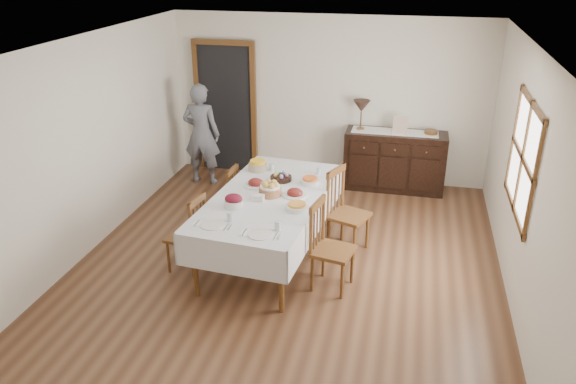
% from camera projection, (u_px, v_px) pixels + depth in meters
% --- Properties ---
extents(ground, '(6.00, 6.00, 0.00)m').
position_uv_depth(ground, '(286.00, 268.00, 6.70)').
color(ground, brown).
extents(room_shell, '(5.02, 6.02, 2.65)m').
position_uv_depth(room_shell, '(282.00, 125.00, 6.45)').
color(room_shell, white).
rests_on(room_shell, ground).
extents(dining_table, '(1.44, 2.53, 0.84)m').
position_uv_depth(dining_table, '(270.00, 203.00, 6.65)').
color(dining_table, silver).
rests_on(dining_table, ground).
extents(chair_left_near, '(0.44, 0.44, 0.94)m').
position_uv_depth(chair_left_near, '(189.00, 233.00, 6.50)').
color(chair_left_near, brown).
rests_on(chair_left_near, ground).
extents(chair_left_far, '(0.40, 0.40, 0.90)m').
position_uv_depth(chair_left_far, '(225.00, 198.00, 7.46)').
color(chair_left_far, brown).
rests_on(chair_left_far, ground).
extents(chair_right_near, '(0.51, 0.51, 1.03)m').
position_uv_depth(chair_right_near, '(329.00, 245.00, 6.15)').
color(chair_right_near, brown).
rests_on(chair_right_near, ground).
extents(chair_right_far, '(0.57, 0.57, 1.06)m').
position_uv_depth(chair_right_far, '(345.00, 210.00, 6.92)').
color(chair_right_far, brown).
rests_on(chair_right_far, ground).
extents(sideboard, '(1.54, 0.56, 0.92)m').
position_uv_depth(sideboard, '(394.00, 161.00, 8.72)').
color(sideboard, black).
rests_on(sideboard, ground).
extents(person, '(0.55, 0.35, 1.73)m').
position_uv_depth(person, '(201.00, 131.00, 8.79)').
color(person, slate).
rests_on(person, ground).
extents(bread_basket, '(0.26, 0.26, 0.18)m').
position_uv_depth(bread_basket, '(270.00, 189.00, 6.58)').
color(bread_basket, '#935E3B').
rests_on(bread_basket, dining_table).
extents(egg_basket, '(0.27, 0.27, 0.11)m').
position_uv_depth(egg_basket, '(281.00, 178.00, 7.02)').
color(egg_basket, black).
rests_on(egg_basket, dining_table).
extents(ham_platter_a, '(0.30, 0.30, 0.11)m').
position_uv_depth(ham_platter_a, '(256.00, 183.00, 6.86)').
color(ham_platter_a, silver).
rests_on(ham_platter_a, dining_table).
extents(ham_platter_b, '(0.29, 0.29, 0.11)m').
position_uv_depth(ham_platter_b, '(295.00, 193.00, 6.58)').
color(ham_platter_b, silver).
rests_on(ham_platter_b, dining_table).
extents(beet_bowl, '(0.22, 0.22, 0.15)m').
position_uv_depth(beet_bowl, '(234.00, 201.00, 6.29)').
color(beet_bowl, silver).
rests_on(beet_bowl, dining_table).
extents(carrot_bowl, '(0.24, 0.24, 0.09)m').
position_uv_depth(carrot_bowl, '(310.00, 181.00, 6.91)').
color(carrot_bowl, silver).
rests_on(carrot_bowl, dining_table).
extents(pineapple_bowl, '(0.24, 0.24, 0.14)m').
position_uv_depth(pineapple_bowl, '(258.00, 166.00, 7.32)').
color(pineapple_bowl, tan).
rests_on(pineapple_bowl, dining_table).
extents(casserole_dish, '(0.26, 0.26, 0.08)m').
position_uv_depth(casserole_dish, '(297.00, 207.00, 6.24)').
color(casserole_dish, silver).
rests_on(casserole_dish, dining_table).
extents(butter_dish, '(0.15, 0.10, 0.07)m').
position_uv_depth(butter_dish, '(258.00, 198.00, 6.46)').
color(butter_dish, silver).
rests_on(butter_dish, dining_table).
extents(setting_left, '(0.43, 0.31, 0.10)m').
position_uv_depth(setting_left, '(218.00, 222.00, 5.92)').
color(setting_left, silver).
rests_on(setting_left, dining_table).
extents(setting_right, '(0.43, 0.31, 0.10)m').
position_uv_depth(setting_right, '(266.00, 231.00, 5.73)').
color(setting_right, silver).
rests_on(setting_right, dining_table).
extents(glass_far_a, '(0.07, 0.07, 0.10)m').
position_uv_depth(glass_far_a, '(272.00, 167.00, 7.30)').
color(glass_far_a, silver).
rests_on(glass_far_a, dining_table).
extents(glass_far_b, '(0.06, 0.06, 0.09)m').
position_uv_depth(glass_far_b, '(319.00, 171.00, 7.20)').
color(glass_far_b, silver).
rests_on(glass_far_b, dining_table).
extents(runner, '(1.30, 0.35, 0.01)m').
position_uv_depth(runner, '(395.00, 132.00, 8.55)').
color(runner, white).
rests_on(runner, sideboard).
extents(table_lamp, '(0.26, 0.26, 0.46)m').
position_uv_depth(table_lamp, '(362.00, 107.00, 8.53)').
color(table_lamp, brown).
rests_on(table_lamp, sideboard).
extents(picture_frame, '(0.22, 0.08, 0.28)m').
position_uv_depth(picture_frame, '(400.00, 125.00, 8.39)').
color(picture_frame, '#C6A992').
rests_on(picture_frame, sideboard).
extents(deco_bowl, '(0.20, 0.20, 0.06)m').
position_uv_depth(deco_bowl, '(431.00, 132.00, 8.45)').
color(deco_bowl, brown).
rests_on(deco_bowl, sideboard).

